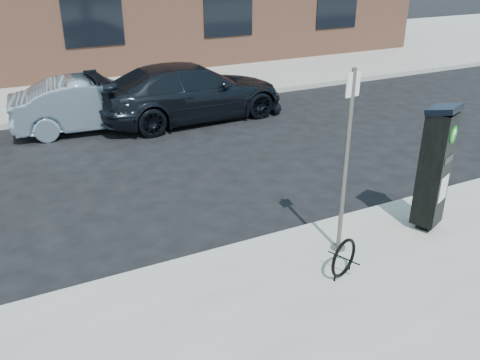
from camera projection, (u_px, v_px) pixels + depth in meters
ground at (274, 243)px, 8.00m from camera, size 120.00×120.00×0.00m
sidewalk_far at (88, 70)px, 19.35m from camera, size 60.00×12.00×0.15m
curb_near at (275, 239)px, 7.96m from camera, size 60.00×0.12×0.16m
curb_far at (132, 109)px, 14.49m from camera, size 60.00×0.12×0.16m
parking_kiosk at (435, 167)px, 7.72m from camera, size 0.59×0.56×2.04m
sign_pole at (346, 166)px, 7.02m from camera, size 0.24×0.22×2.69m
bike_rack at (344, 258)px, 6.83m from camera, size 0.54×0.24×0.56m
car_silver at (94, 104)px, 12.88m from camera, size 4.14×1.75×1.33m
car_dark at (191, 92)px, 13.63m from camera, size 5.29×2.36×1.51m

